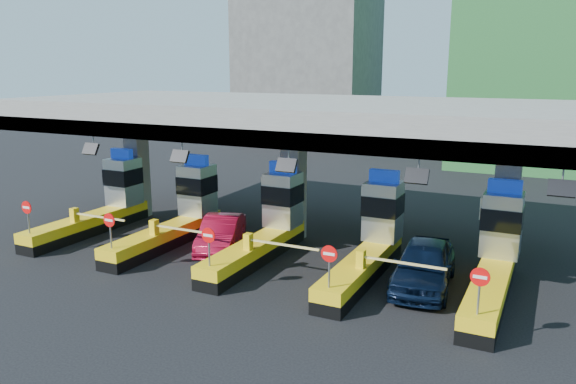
% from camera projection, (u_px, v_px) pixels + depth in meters
% --- Properties ---
extents(ground, '(120.00, 120.00, 0.00)m').
position_uv_depth(ground, '(266.00, 255.00, 26.09)').
color(ground, black).
rests_on(ground, ground).
extents(toll_canopy, '(28.00, 12.09, 7.00)m').
position_uv_depth(toll_canopy, '(293.00, 118.00, 27.27)').
color(toll_canopy, slate).
rests_on(toll_canopy, ground).
extents(toll_lane_far_left, '(4.43, 8.00, 4.16)m').
position_uv_depth(toll_lane_far_left, '(105.00, 203.00, 30.31)').
color(toll_lane_far_left, black).
rests_on(toll_lane_far_left, ground).
extents(toll_lane_left, '(4.43, 8.00, 4.16)m').
position_uv_depth(toll_lane_left, '(181.00, 213.00, 28.17)').
color(toll_lane_left, black).
rests_on(toll_lane_left, ground).
extents(toll_lane_center, '(4.43, 8.00, 4.16)m').
position_uv_depth(toll_lane_center, '(268.00, 225.00, 26.03)').
color(toll_lane_center, black).
rests_on(toll_lane_center, ground).
extents(toll_lane_right, '(4.43, 8.00, 4.16)m').
position_uv_depth(toll_lane_right, '(372.00, 239.00, 23.89)').
color(toll_lane_right, black).
rests_on(toll_lane_right, ground).
extents(toll_lane_far_right, '(4.43, 8.00, 4.16)m').
position_uv_depth(toll_lane_far_right, '(496.00, 256.00, 21.75)').
color(toll_lane_far_right, black).
rests_on(toll_lane_far_right, ground).
extents(bg_building_concrete, '(14.00, 10.00, 18.00)m').
position_uv_depth(bg_building_concrete, '(308.00, 63.00, 61.70)').
color(bg_building_concrete, '#4C4C49').
rests_on(bg_building_concrete, ground).
extents(van, '(2.68, 5.61, 1.85)m').
position_uv_depth(van, '(424.00, 265.00, 22.16)').
color(van, black).
rests_on(van, ground).
extents(red_car, '(3.30, 5.08, 1.58)m').
position_uv_depth(red_car, '(221.00, 233.00, 26.82)').
color(red_car, maroon).
rests_on(red_car, ground).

